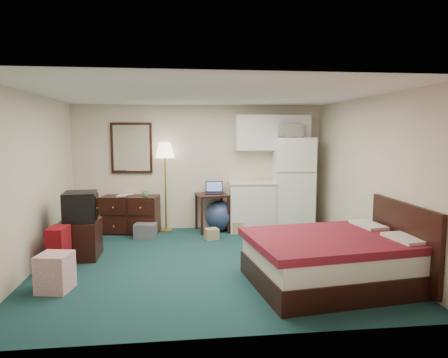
{
  "coord_description": "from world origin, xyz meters",
  "views": [
    {
      "loc": [
        -0.46,
        -5.84,
        1.94
      ],
      "look_at": [
        0.29,
        0.55,
        1.2
      ],
      "focal_mm": 32.0,
      "sensor_mm": 36.0,
      "label": 1
    }
  ],
  "objects": [
    {
      "name": "floor",
      "position": [
        0.0,
        0.0,
        0.0
      ],
      "size": [
        5.0,
        4.5,
        0.01
      ],
      "primitive_type": "cube",
      "color": "black",
      "rests_on": "ground"
    },
    {
      "name": "ceiling",
      "position": [
        0.0,
        0.0,
        2.5
      ],
      "size": [
        5.0,
        4.5,
        0.01
      ],
      "primitive_type": "cube",
      "color": "beige",
      "rests_on": "walls"
    },
    {
      "name": "walls",
      "position": [
        0.0,
        0.0,
        1.25
      ],
      "size": [
        5.01,
        4.51,
        2.5
      ],
      "color": "beige",
      "rests_on": "floor"
    },
    {
      "name": "mirror",
      "position": [
        -1.35,
        2.22,
        1.65
      ],
      "size": [
        0.8,
        0.06,
        1.0
      ],
      "primitive_type": null,
      "color": "white",
      "rests_on": "walls"
    },
    {
      "name": "upper_cabinets",
      "position": [
        1.45,
        2.08,
        1.95
      ],
      "size": [
        1.5,
        0.35,
        0.7
      ],
      "primitive_type": null,
      "color": "silver",
      "rests_on": "walls"
    },
    {
      "name": "headboard",
      "position": [
        2.46,
        -1.07,
        0.55
      ],
      "size": [
        0.06,
        1.56,
        1.0
      ],
      "primitive_type": null,
      "color": "black",
      "rests_on": "walls"
    },
    {
      "name": "dresser",
      "position": [
        -1.37,
        1.98,
        0.36
      ],
      "size": [
        1.14,
        0.68,
        0.73
      ],
      "primitive_type": null,
      "rotation": [
        0.0,
        0.0,
        -0.19
      ],
      "color": "black",
      "rests_on": "floor"
    },
    {
      "name": "floor_lamp",
      "position": [
        -0.7,
        2.05,
        0.88
      ],
      "size": [
        0.47,
        0.47,
        1.76
      ],
      "primitive_type": null,
      "rotation": [
        0.0,
        0.0,
        0.27
      ],
      "color": "gold",
      "rests_on": "floor"
    },
    {
      "name": "desk",
      "position": [
        0.22,
        1.93,
        0.37
      ],
      "size": [
        0.67,
        0.67,
        0.75
      ],
      "primitive_type": null,
      "rotation": [
        0.0,
        0.0,
        0.16
      ],
      "color": "black",
      "rests_on": "floor"
    },
    {
      "name": "exercise_ball",
      "position": [
        0.38,
        1.95,
        0.3
      ],
      "size": [
        0.64,
        0.64,
        0.61
      ],
      "primitive_type": "sphere",
      "rotation": [
        0.0,
        0.0,
        -0.05
      ],
      "color": "navy",
      "rests_on": "floor"
    },
    {
      "name": "kitchen_counter",
      "position": [
        1.02,
        1.9,
        0.48
      ],
      "size": [
        0.94,
        0.75,
        0.96
      ],
      "primitive_type": null,
      "rotation": [
        0.0,
        0.0,
        -0.1
      ],
      "color": "silver",
      "rests_on": "floor"
    },
    {
      "name": "fridge",
      "position": [
        1.84,
        1.88,
        0.93
      ],
      "size": [
        0.85,
        0.85,
        1.86
      ],
      "primitive_type": null,
      "rotation": [
        0.0,
        0.0,
        -0.12
      ],
      "color": "white",
      "rests_on": "floor"
    },
    {
      "name": "bed",
      "position": [
        1.48,
        -1.07,
        0.31
      ],
      "size": [
        2.14,
        1.76,
        0.63
      ],
      "primitive_type": null,
      "rotation": [
        0.0,
        0.0,
        0.13
      ],
      "color": "#630613",
      "rests_on": "floor"
    },
    {
      "name": "tv_stand",
      "position": [
        -1.99,
        0.47,
        0.29
      ],
      "size": [
        0.59,
        0.64,
        0.58
      ],
      "primitive_type": null,
      "rotation": [
        0.0,
        0.0,
        0.01
      ],
      "color": "black",
      "rests_on": "floor"
    },
    {
      "name": "suitcase",
      "position": [
        -2.16,
        -0.06,
        0.31
      ],
      "size": [
        0.27,
        0.4,
        0.62
      ],
      "primitive_type": null,
      "rotation": [
        0.0,
        0.0,
        -0.09
      ],
      "color": "#5D0D0F",
      "rests_on": "floor"
    },
    {
      "name": "retail_box",
      "position": [
        -1.98,
        -0.86,
        0.23
      ],
      "size": [
        0.44,
        0.44,
        0.47
      ],
      "primitive_type": null,
      "rotation": [
        0.0,
        0.0,
        -0.19
      ],
      "color": "silver",
      "rests_on": "floor"
    },
    {
      "name": "file_bin",
      "position": [
        -1.06,
        1.54,
        0.14
      ],
      "size": [
        0.43,
        0.35,
        0.27
      ],
      "primitive_type": null,
      "rotation": [
        0.0,
        0.0,
        -0.17
      ],
      "color": "#5B5963",
      "rests_on": "floor"
    },
    {
      "name": "cardboard_box_a",
      "position": [
        0.15,
        1.32,
        0.1
      ],
      "size": [
        0.28,
        0.25,
        0.2
      ],
      "primitive_type": null,
      "rotation": [
        0.0,
        0.0,
        0.27
      ],
      "color": "#8C6E4C",
      "rests_on": "floor"
    },
    {
      "name": "cardboard_box_b",
      "position": [
        0.7,
        1.7,
        0.12
      ],
      "size": [
        0.24,
        0.27,
        0.23
      ],
      "primitive_type": null,
      "rotation": [
        0.0,
        0.0,
        -0.21
      ],
      "color": "#8C6E4C",
      "rests_on": "floor"
    },
    {
      "name": "laptop",
      "position": [
        0.26,
        1.97,
        0.86
      ],
      "size": [
        0.37,
        0.32,
        0.23
      ],
      "primitive_type": null,
      "rotation": [
        0.0,
        0.0,
        -0.14
      ],
      "color": "black",
      "rests_on": "desk"
    },
    {
      "name": "crt_tv",
      "position": [
        -1.96,
        0.46,
        0.81
      ],
      "size": [
        0.54,
        0.57,
        0.46
      ],
      "primitive_type": null,
      "rotation": [
        0.0,
        0.0,
        0.09
      ],
      "color": "black",
      "rests_on": "tv_stand"
    },
    {
      "name": "microwave",
      "position": [
        1.77,
        1.91,
        2.02
      ],
      "size": [
        0.5,
        0.29,
        0.33
      ],
      "primitive_type": "imported",
      "rotation": [
        0.0,
        0.0,
        -0.04
      ],
      "color": "white",
      "rests_on": "fridge"
    },
    {
      "name": "book_a",
      "position": [
        -1.62,
        1.99,
        0.85
      ],
      "size": [
        0.18,
        0.05,
        0.25
      ],
      "primitive_type": "imported",
      "rotation": [
        0.0,
        0.0,
        -0.17
      ],
      "color": "#8C6E4C",
      "rests_on": "dresser"
    },
    {
      "name": "book_b",
      "position": [
        -1.49,
        2.12,
        0.84
      ],
      "size": [
        0.16,
        0.02,
        0.22
      ],
      "primitive_type": "imported",
      "rotation": [
        0.0,
        0.0,
        -0.01
      ],
      "color": "#8C6E4C",
      "rests_on": "dresser"
    },
    {
      "name": "mug",
      "position": [
        -1.07,
        1.78,
        0.8
      ],
      "size": [
        0.16,
        0.15,
        0.14
      ],
      "primitive_type": "imported",
      "rotation": [
        0.0,
        0.0,
        -0.33
      ],
      "color": "#518947",
      "rests_on": "dresser"
    }
  ]
}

